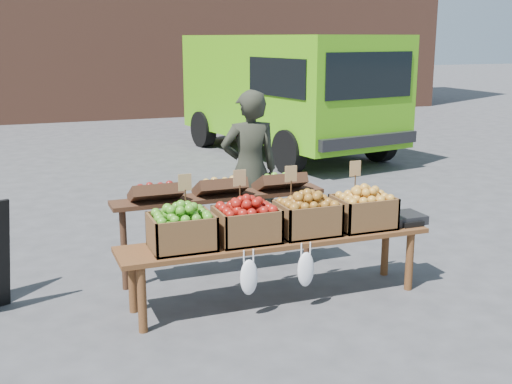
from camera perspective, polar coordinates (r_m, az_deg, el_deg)
name	(u,v)px	position (r m, az deg, el deg)	size (l,w,h in m)	color
ground	(165,318)	(5.34, -8.13, -11.02)	(80.00, 80.00, 0.00)	#444447
delivery_van	(286,96)	(12.42, 2.70, 8.56)	(2.30, 5.03, 2.25)	#52AB11
vendor	(250,170)	(6.81, -0.57, 2.01)	(0.62, 0.40, 1.69)	#282A1F
back_table	(220,224)	(6.00, -3.21, -2.82)	(2.10, 0.44, 1.04)	#3A2214
display_bench	(277,269)	(5.52, 1.87, -6.85)	(2.70, 0.56, 0.57)	#593319
crate_golden_apples	(182,232)	(5.14, -6.62, -3.52)	(0.50, 0.40, 0.28)	#397A17
crate_russet_pears	(247,225)	(5.29, -0.84, -2.91)	(0.50, 0.40, 0.28)	maroon
crate_red_apples	(307,218)	(5.50, 4.55, -2.32)	(0.50, 0.40, 0.28)	#AF7530
crate_green_apples	(363,212)	(5.75, 9.51, -1.76)	(0.50, 0.40, 0.28)	gold
weighing_scale	(404,218)	(6.00, 12.98, -2.27)	(0.34, 0.30, 0.08)	black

